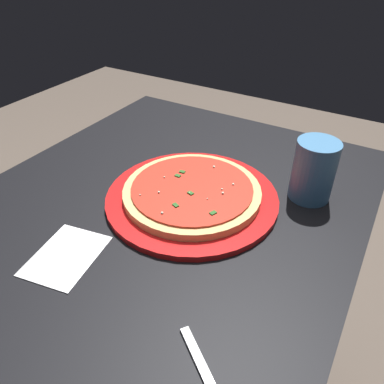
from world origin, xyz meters
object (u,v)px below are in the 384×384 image
pizza (192,191)px  cup_tall_drink (314,170)px  serving_plate (192,198)px  napkin_folded_right (66,256)px

pizza → cup_tall_drink: bearing=123.9°
serving_plate → pizza: (0.00, 0.00, 0.02)m
cup_tall_drink → serving_plate: bearing=-56.1°
serving_plate → napkin_folded_right: bearing=-22.8°
serving_plate → cup_tall_drink: size_ratio=2.78×
napkin_folded_right → pizza: bearing=157.2°
serving_plate → napkin_folded_right: size_ratio=2.60×
serving_plate → cup_tall_drink: (-0.13, 0.20, 0.06)m
pizza → serving_plate: bearing=-155.5°
serving_plate → napkin_folded_right: serving_plate is taller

